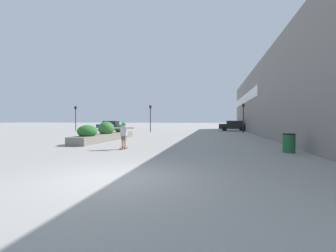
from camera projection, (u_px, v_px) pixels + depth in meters
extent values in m
plane|color=gray|center=(114.00, 178.00, 6.25)|extent=(300.00, 300.00, 0.00)
cube|color=gray|center=(261.00, 99.00, 24.08)|extent=(0.60, 44.51, 7.79)
cube|color=white|center=(244.00, 99.00, 34.56)|extent=(0.06, 21.62, 1.20)
cube|color=slate|center=(106.00, 137.00, 18.07)|extent=(1.31, 8.48, 0.55)
ellipsoid|color=#286028|center=(87.00, 131.00, 15.29)|extent=(1.30, 1.39, 0.86)
ellipsoid|color=#33702D|center=(106.00, 128.00, 18.12)|extent=(1.24, 1.41, 1.11)
ellipsoid|color=#234C1E|center=(121.00, 129.00, 20.66)|extent=(1.00, 1.18, 0.81)
cube|color=maroon|center=(124.00, 148.00, 12.63)|extent=(0.32, 0.71, 0.01)
cylinder|color=beige|center=(125.00, 148.00, 12.89)|extent=(0.07, 0.06, 0.05)
cylinder|color=beige|center=(128.00, 148.00, 12.82)|extent=(0.07, 0.06, 0.05)
cylinder|color=beige|center=(120.00, 149.00, 12.43)|extent=(0.07, 0.06, 0.05)
cylinder|color=beige|center=(123.00, 149.00, 12.37)|extent=(0.07, 0.06, 0.05)
cylinder|color=tan|center=(123.00, 142.00, 12.64)|extent=(0.14, 0.14, 0.65)
cylinder|color=tan|center=(125.00, 142.00, 12.59)|extent=(0.14, 0.14, 0.65)
cube|color=#4C4C51|center=(124.00, 138.00, 12.61)|extent=(0.26, 0.23, 0.24)
cube|color=#B2B2B7|center=(124.00, 131.00, 12.60)|extent=(0.39, 0.24, 0.51)
cylinder|color=tan|center=(117.00, 128.00, 12.74)|extent=(0.49, 0.15, 0.09)
cylinder|color=tan|center=(131.00, 128.00, 12.46)|extent=(0.49, 0.15, 0.09)
sphere|color=tan|center=(124.00, 125.00, 12.59)|extent=(0.21, 0.21, 0.21)
sphere|color=green|center=(124.00, 124.00, 12.59)|extent=(0.25, 0.25, 0.25)
cylinder|color=#1E5B33|center=(289.00, 144.00, 11.23)|extent=(0.57, 0.57, 0.91)
cylinder|color=black|center=(289.00, 134.00, 11.21)|extent=(0.60, 0.60, 0.05)
cube|color=black|center=(233.00, 126.00, 34.60)|extent=(4.33, 1.93, 0.74)
cube|color=black|center=(234.00, 122.00, 34.55)|extent=(2.38, 1.70, 0.49)
cylinder|color=black|center=(225.00, 129.00, 33.97)|extent=(0.69, 0.22, 0.69)
cylinder|color=black|center=(224.00, 128.00, 35.77)|extent=(0.69, 0.22, 0.69)
cylinder|color=black|center=(243.00, 129.00, 33.44)|extent=(0.69, 0.22, 0.69)
cylinder|color=black|center=(242.00, 129.00, 35.24)|extent=(0.69, 0.22, 0.69)
cube|color=navy|center=(110.00, 126.00, 39.07)|extent=(4.35, 1.78, 0.59)
cube|color=black|center=(111.00, 123.00, 39.02)|extent=(2.39, 1.57, 0.59)
cylinder|color=black|center=(101.00, 128.00, 38.51)|extent=(0.69, 0.22, 0.69)
cylinder|color=black|center=(105.00, 128.00, 40.17)|extent=(0.69, 0.22, 0.69)
cylinder|color=black|center=(115.00, 128.00, 37.98)|extent=(0.69, 0.22, 0.69)
cylinder|color=black|center=(119.00, 128.00, 39.63)|extent=(0.69, 0.22, 0.69)
cube|color=navy|center=(310.00, 127.00, 31.58)|extent=(4.22, 1.88, 0.67)
cube|color=black|center=(309.00, 123.00, 31.60)|extent=(2.32, 1.66, 0.56)
cylinder|color=black|center=(318.00, 130.00, 32.20)|extent=(0.62, 0.22, 0.62)
cylinder|color=black|center=(324.00, 130.00, 30.45)|extent=(0.62, 0.22, 0.62)
cylinder|color=black|center=(298.00, 129.00, 32.72)|extent=(0.62, 0.22, 0.62)
cylinder|color=black|center=(302.00, 130.00, 30.97)|extent=(0.62, 0.22, 0.62)
cylinder|color=black|center=(150.00, 120.00, 31.81)|extent=(0.11, 0.11, 3.33)
cube|color=black|center=(150.00, 107.00, 31.76)|extent=(0.28, 0.20, 0.45)
sphere|color=red|center=(150.00, 106.00, 31.64)|extent=(0.15, 0.15, 0.15)
sphere|color=#2D2823|center=(150.00, 107.00, 31.64)|extent=(0.15, 0.15, 0.15)
sphere|color=#2D2823|center=(150.00, 108.00, 31.65)|extent=(0.15, 0.15, 0.15)
cylinder|color=black|center=(243.00, 120.00, 29.12)|extent=(0.11, 0.11, 3.36)
cube|color=black|center=(243.00, 105.00, 29.07)|extent=(0.28, 0.20, 0.45)
sphere|color=red|center=(243.00, 104.00, 28.95)|extent=(0.15, 0.15, 0.15)
sphere|color=#2D2823|center=(243.00, 105.00, 28.95)|extent=(0.15, 0.15, 0.15)
sphere|color=#2D2823|center=(243.00, 106.00, 28.96)|extent=(0.15, 0.15, 0.15)
cylinder|color=black|center=(76.00, 120.00, 33.58)|extent=(0.11, 0.11, 3.31)
cube|color=black|center=(76.00, 108.00, 33.53)|extent=(0.28, 0.20, 0.45)
sphere|color=red|center=(75.00, 107.00, 33.41)|extent=(0.15, 0.15, 0.15)
sphere|color=#2D2823|center=(75.00, 108.00, 33.41)|extent=(0.15, 0.15, 0.15)
sphere|color=#2D2823|center=(75.00, 109.00, 33.42)|extent=(0.15, 0.15, 0.15)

